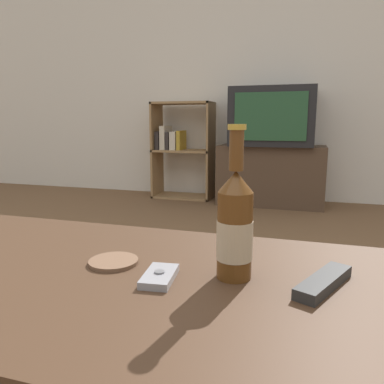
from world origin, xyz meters
TOP-DOWN VIEW (x-y plane):
  - back_wall at (0.00, 3.02)m, footprint 8.00×0.05m
  - coffee_table at (0.00, 0.00)m, footprint 1.25×0.62m
  - tv_stand at (0.09, 2.74)m, footprint 0.91×0.42m
  - television at (0.09, 2.74)m, footprint 0.70×0.53m
  - bookshelf at (-0.79, 2.81)m, footprint 0.57×0.30m
  - beer_bottle at (0.26, 0.04)m, footprint 0.07×0.07m
  - cell_phone at (0.13, -0.01)m, footprint 0.06×0.10m
  - remote_control at (0.42, 0.05)m, footprint 0.10×0.17m
  - coaster at (0.01, 0.04)m, footprint 0.10×0.10m

SIDE VIEW (x-z plane):
  - tv_stand at x=0.09m, z-range 0.00..0.52m
  - coffee_table at x=0.00m, z-range 0.15..0.59m
  - coaster at x=0.01m, z-range 0.44..0.44m
  - cell_phone at x=0.13m, z-range 0.43..0.45m
  - remote_control at x=0.42m, z-range 0.44..0.46m
  - bookshelf at x=-0.79m, z-range 0.03..0.94m
  - beer_bottle at x=0.26m, z-range 0.39..0.68m
  - television at x=0.09m, z-range 0.52..1.01m
  - back_wall at x=0.00m, z-range 0.00..2.60m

